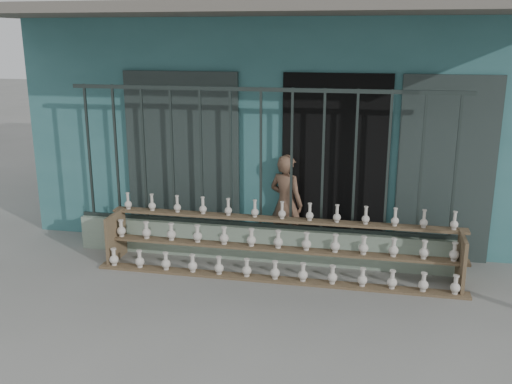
# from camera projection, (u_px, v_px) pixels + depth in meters

# --- Properties ---
(ground) EXTENTS (60.00, 60.00, 0.00)m
(ground) POSITION_uv_depth(u_px,v_px,m) (238.00, 302.00, 6.31)
(ground) COLOR slate
(workshop_building) EXTENTS (7.40, 6.60, 3.21)m
(workshop_building) POSITION_uv_depth(u_px,v_px,m) (294.00, 109.00, 9.88)
(workshop_building) COLOR #32676A
(workshop_building) RESTS_ON ground
(parapet_wall) EXTENTS (5.00, 0.20, 0.45)m
(parapet_wall) POSITION_uv_depth(u_px,v_px,m) (261.00, 243.00, 7.48)
(parapet_wall) COLOR gray
(parapet_wall) RESTS_ON ground
(security_fence) EXTENTS (5.00, 0.04, 1.80)m
(security_fence) POSITION_uv_depth(u_px,v_px,m) (261.00, 159.00, 7.19)
(security_fence) COLOR #283330
(security_fence) RESTS_ON parapet_wall
(shelf_rack) EXTENTS (4.50, 0.68, 0.85)m
(shelf_rack) POSITION_uv_depth(u_px,v_px,m) (278.00, 246.00, 7.00)
(shelf_rack) COLOR brown
(shelf_rack) RESTS_ON ground
(elderly_woman) EXTENTS (0.58, 0.49, 1.35)m
(elderly_woman) POSITION_uv_depth(u_px,v_px,m) (286.00, 203.00, 7.67)
(elderly_woman) COLOR brown
(elderly_woman) RESTS_ON ground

